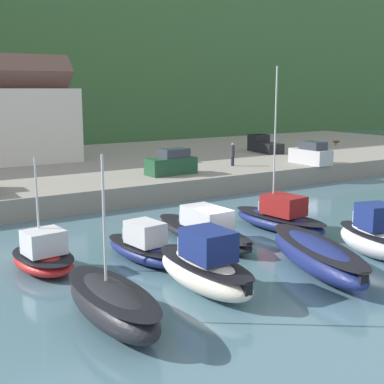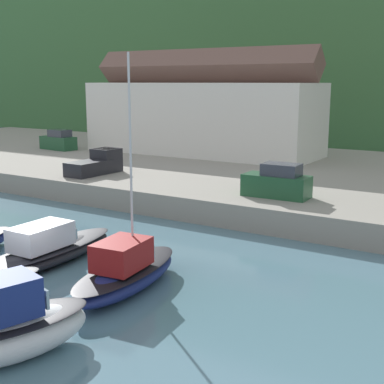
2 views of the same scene
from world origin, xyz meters
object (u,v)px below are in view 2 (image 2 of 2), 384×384
object	(u,v)px
moored_boat_7	(16,328)
moored_boat_2	(47,250)
moored_boat_3	(126,271)
parked_car_0	(59,141)
pickup_truck_0	(98,163)
parked_car_1	(277,183)

from	to	relation	value
moored_boat_7	moored_boat_2	bearing A→B (deg)	146.97
moored_boat_3	parked_car_0	world-z (taller)	moored_boat_3
parked_car_0	pickup_truck_0	xyz separation A→B (m)	(14.03, -9.32, -0.10)
moored_boat_3	moored_boat_7	xyz separation A→B (m)	(0.68, -6.37, 0.21)
pickup_truck_0	parked_car_0	bearing A→B (deg)	148.80
parked_car_0	parked_car_1	xyz separation A→B (m)	(29.74, -10.00, 0.00)
moored_boat_3	moored_boat_2	bearing A→B (deg)	168.43
moored_boat_3	pickup_truck_0	xyz separation A→B (m)	(-14.94, 14.93, 1.57)
moored_boat_3	parked_car_0	xyz separation A→B (m)	(-28.97, 24.24, 1.66)
moored_boat_2	moored_boat_7	xyz separation A→B (m)	(6.02, -6.86, 0.30)
moored_boat_3	pickup_truck_0	bearing A→B (deg)	128.77
moored_boat_3	pickup_truck_0	distance (m)	21.18
moored_boat_7	pickup_truck_0	distance (m)	26.45
parked_car_0	parked_car_1	distance (m)	31.37
moored_boat_2	parked_car_1	distance (m)	15.14
moored_boat_2	pickup_truck_0	bearing A→B (deg)	122.39
pickup_truck_0	moored_boat_3	bearing A→B (deg)	-42.57
moored_boat_3	parked_car_0	bearing A→B (deg)	133.81
moored_boat_3	parked_car_0	size ratio (longest dim) A/B	2.28
moored_boat_3	parked_car_1	xyz separation A→B (m)	(0.77, 14.24, 1.66)
moored_boat_3	parked_car_1	size ratio (longest dim) A/B	2.34
moored_boat_2	parked_car_0	xyz separation A→B (m)	(-23.63, 23.75, 1.76)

